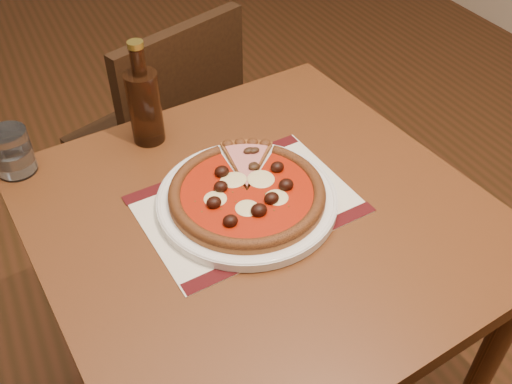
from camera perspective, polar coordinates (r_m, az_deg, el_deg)
table at (r=1.14m, az=0.46°, el=-5.53°), size 0.87×0.87×0.75m
chair_far at (r=1.72m, az=-8.91°, el=5.79°), size 0.51×0.51×0.86m
placemat at (r=1.08m, az=-0.89°, el=-1.21°), size 0.41×0.30×0.00m
plate at (r=1.07m, az=-0.89°, el=-0.82°), size 0.34×0.34×0.02m
pizza at (r=1.06m, az=-0.90°, el=-0.04°), size 0.29×0.29×0.04m
ham_slice at (r=1.14m, az=-0.15°, el=3.34°), size 0.11×0.15×0.02m
water_glass at (r=1.22m, az=-23.23°, el=3.73°), size 0.08×0.08×0.09m
bottle at (r=1.21m, az=-11.10°, el=8.66°), size 0.07×0.07×0.23m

